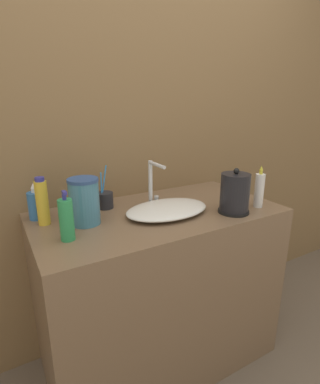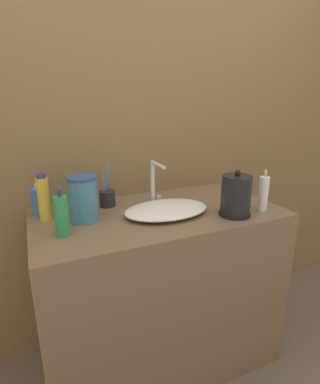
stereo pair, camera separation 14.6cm
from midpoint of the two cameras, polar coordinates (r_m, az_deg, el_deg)
wall_back at (r=1.71m, az=-8.49°, el=12.73°), size 6.00×0.04×2.60m
vanity_counter at (r=1.71m, az=-2.73°, el=-17.91°), size 1.22×0.63×0.89m
sink_basin at (r=1.45m, az=-1.50°, el=-3.34°), size 0.42×0.28×0.05m
faucet at (r=1.55m, az=-4.09°, el=2.15°), size 0.06×0.15×0.23m
electric_kettle at (r=1.48m, az=11.32°, el=-0.51°), size 0.15×0.15×0.22m
toothbrush_cup at (r=1.57m, az=-13.08°, el=-1.50°), size 0.08×0.08×0.22m
lotion_bottle at (r=1.25m, az=-20.67°, el=-5.00°), size 0.06×0.06×0.20m
shampoo_bottle at (r=1.52m, az=-25.18°, el=-2.28°), size 0.07×0.07×0.17m
mouthwash_bottle at (r=1.43m, az=-24.29°, el=-1.79°), size 0.05×0.05×0.22m
hand_cream_bottle at (r=1.59m, az=15.91°, el=0.34°), size 0.05×0.05×0.22m
water_pitcher at (r=1.38m, az=-17.21°, el=-1.76°), size 0.13×0.13×0.21m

